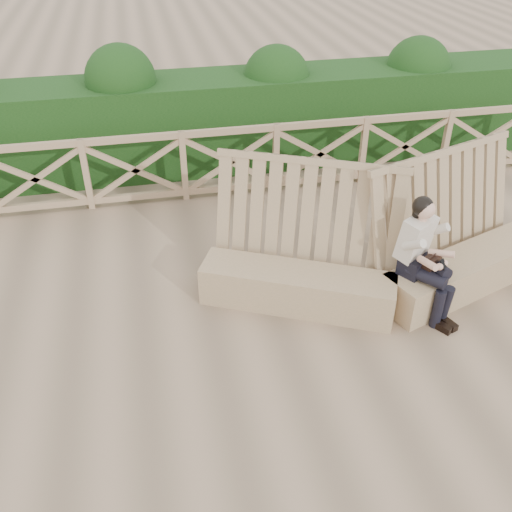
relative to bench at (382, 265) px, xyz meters
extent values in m
plane|color=brown|center=(-1.31, -0.63, -0.41)|extent=(60.00, 60.00, 0.00)
cube|color=olive|center=(-1.03, -0.02, -0.17)|extent=(2.22, 1.41, 0.48)
cube|color=olive|center=(-0.91, 0.23, 0.41)|extent=(2.20, 1.37, 1.59)
cube|color=olive|center=(1.02, -0.13, -0.17)|extent=(2.26, 1.21, 0.48)
cube|color=olive|center=(0.93, 0.13, 0.41)|extent=(2.24, 1.16, 1.59)
cube|color=black|center=(0.25, -0.30, 0.18)|extent=(0.43, 0.40, 0.22)
cube|color=beige|center=(0.23, -0.26, 0.51)|extent=(0.48, 0.44, 0.51)
sphere|color=tan|center=(0.25, -0.30, 0.88)|extent=(0.28, 0.28, 0.21)
sphere|color=black|center=(0.23, -0.27, 0.90)|extent=(0.31, 0.31, 0.23)
cylinder|color=black|center=(0.28, -0.52, 0.16)|extent=(0.36, 0.46, 0.15)
cylinder|color=black|center=(0.41, -0.42, 0.23)|extent=(0.36, 0.46, 0.16)
cylinder|color=black|center=(0.39, -0.71, -0.17)|extent=(0.16, 0.16, 0.48)
cylinder|color=black|center=(0.50, -0.66, -0.17)|extent=(0.16, 0.16, 0.48)
cube|color=black|center=(0.43, -0.78, -0.37)|extent=(0.20, 0.25, 0.08)
cube|color=black|center=(0.53, -0.75, -0.37)|extent=(0.20, 0.25, 0.08)
cube|color=black|center=(0.36, -0.44, 0.28)|extent=(0.25, 0.22, 0.14)
cube|color=black|center=(0.43, -0.58, 0.33)|extent=(0.10, 0.11, 0.12)
cube|color=#8F7253|center=(-1.31, 2.87, 0.64)|extent=(10.10, 0.07, 0.10)
cube|color=#8F7253|center=(-1.31, 2.87, -0.29)|extent=(10.10, 0.07, 0.10)
cube|color=black|center=(-1.31, 4.07, 0.34)|extent=(12.00, 1.20, 1.50)
camera|label=1|loc=(-2.58, -5.06, 3.84)|focal=40.00mm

